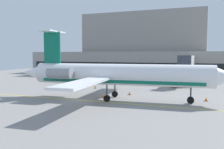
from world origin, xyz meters
name	(u,v)px	position (x,y,z in m)	size (l,w,h in m)	color
ground	(80,101)	(0.00, 0.00, -0.05)	(120.00, 120.00, 0.11)	gray
terminal_building	(145,51)	(-2.45, 47.34, 7.35)	(77.60, 13.68, 19.70)	gray
jet_bridge_west	(188,61)	(12.13, 28.24, 4.80)	(2.40, 22.00, 6.17)	silver
regional_jet	(115,75)	(4.39, 2.32, 3.52)	(31.06, 26.11, 9.83)	white
baggage_tug	(178,83)	(11.10, 18.62, 0.85)	(4.21, 3.73, 1.81)	#E5B20C
pushback_tractor	(93,77)	(-9.48, 23.96, 0.88)	(2.09, 2.98, 1.95)	silver
fuel_tank	(169,76)	(7.96, 27.99, 1.37)	(6.03, 2.60, 2.45)	white
safety_cone_alpha	(206,99)	(16.32, 5.70, 0.25)	(0.47, 0.47, 0.55)	orange
safety_cone_bravo	(103,96)	(2.08, 3.24, 0.25)	(0.47, 0.47, 0.55)	orange
safety_cone_charlie	(130,93)	(5.00, 7.00, 0.25)	(0.47, 0.47, 0.55)	orange
safety_cone_delta	(95,87)	(-3.32, 11.97, 0.25)	(0.47, 0.47, 0.55)	orange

